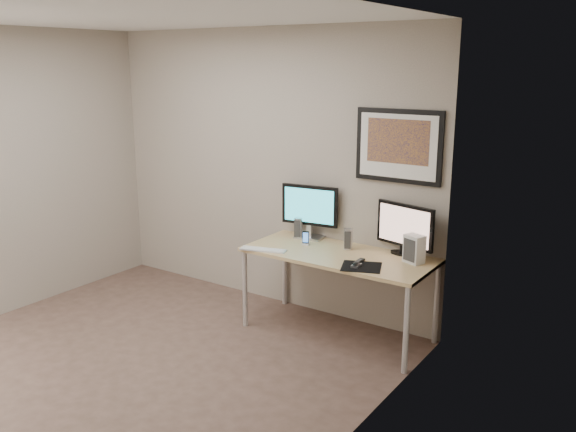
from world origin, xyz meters
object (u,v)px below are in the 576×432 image
(keyboard, at_px, (263,250))
(monitor_large, at_px, (310,209))
(fan_unit, at_px, (414,249))
(framed_art, at_px, (398,146))
(desk, at_px, (338,261))
(speaker_left, at_px, (298,228))
(speaker_right, at_px, (348,239))
(phone_dock, at_px, (306,238))
(monitor_tv, at_px, (405,228))

(keyboard, bearing_deg, monitor_large, 61.08)
(monitor_large, height_order, fan_unit, monitor_large)
(framed_art, bearing_deg, monitor_large, -174.35)
(desk, xyz_separation_m, speaker_left, (-0.53, 0.20, 0.16))
(desk, height_order, monitor_large, monitor_large)
(monitor_large, height_order, speaker_left, monitor_large)
(monitor_large, distance_m, speaker_left, 0.20)
(desk, relative_size, speaker_right, 8.84)
(desk, height_order, phone_dock, phone_dock)
(fan_unit, bearing_deg, monitor_large, -166.35)
(keyboard, bearing_deg, monitor_tv, 12.70)
(desk, relative_size, framed_art, 2.13)
(framed_art, height_order, speaker_left, framed_art)
(speaker_left, xyz_separation_m, speaker_right, (0.54, -0.05, -0.00))
(speaker_left, bearing_deg, framed_art, -9.62)
(keyboard, bearing_deg, fan_unit, 3.31)
(monitor_large, relative_size, speaker_left, 2.84)
(monitor_large, height_order, keyboard, monitor_large)
(desk, xyz_separation_m, framed_art, (0.35, 0.33, 0.96))
(speaker_left, relative_size, fan_unit, 0.82)
(keyboard, bearing_deg, desk, 10.79)
(desk, bearing_deg, phone_dock, 172.23)
(monitor_tv, bearing_deg, keyboard, -138.25)
(framed_art, distance_m, fan_unit, 0.85)
(framed_art, height_order, monitor_tv, framed_art)
(fan_unit, bearing_deg, framed_art, 162.52)
(desk, height_order, framed_art, framed_art)
(monitor_tv, height_order, speaker_right, monitor_tv)
(phone_dock, bearing_deg, monitor_tv, -6.32)
(speaker_right, xyz_separation_m, fan_unit, (0.61, -0.02, 0.02))
(monitor_large, bearing_deg, speaker_left, -154.85)
(speaker_left, xyz_separation_m, keyboard, (-0.04, -0.48, -0.09))
(framed_art, bearing_deg, phone_dock, -158.27)
(phone_dock, bearing_deg, monitor_large, 91.89)
(framed_art, distance_m, monitor_large, 1.01)
(monitor_tv, distance_m, phone_dock, 0.87)
(fan_unit, bearing_deg, phone_dock, -155.06)
(framed_art, xyz_separation_m, monitor_large, (-0.80, -0.08, -0.62))
(framed_art, xyz_separation_m, phone_dock, (-0.71, -0.28, -0.83))
(monitor_large, bearing_deg, desk, -37.21)
(monitor_large, relative_size, phone_dock, 4.22)
(desk, xyz_separation_m, monitor_large, (-0.45, 0.25, 0.34))
(speaker_right, xyz_separation_m, keyboard, (-0.58, -0.44, -0.08))
(monitor_large, xyz_separation_m, speaker_left, (-0.08, -0.05, -0.18))
(monitor_tv, height_order, phone_dock, monitor_tv)
(speaker_right, distance_m, fan_unit, 0.61)
(framed_art, height_order, phone_dock, framed_art)
(speaker_right, bearing_deg, speaker_left, 152.72)
(speaker_left, height_order, fan_unit, fan_unit)
(monitor_tv, relative_size, speaker_left, 2.87)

